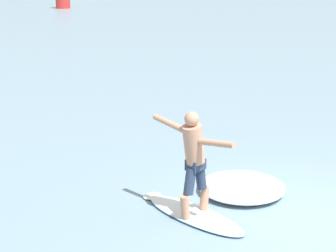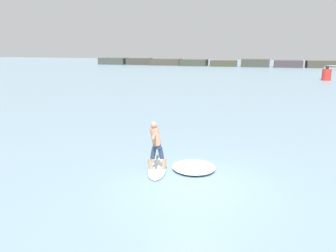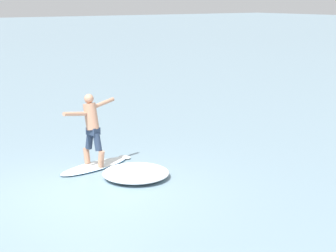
# 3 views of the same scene
# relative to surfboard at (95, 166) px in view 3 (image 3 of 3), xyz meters

# --- Properties ---
(ground_plane) EXTENTS (200.00, 200.00, 0.00)m
(ground_plane) POSITION_rel_surfboard_xyz_m (1.41, -0.83, -0.03)
(ground_plane) COLOR gray
(surfboard) EXTENTS (1.05, 2.08, 0.20)m
(surfboard) POSITION_rel_surfboard_xyz_m (0.00, 0.00, 0.00)
(surfboard) COLOR white
(surfboard) RESTS_ON ground
(surfer) EXTENTS (0.67, 1.46, 1.61)m
(surfer) POSITION_rel_surfboard_xyz_m (-0.03, -0.04, 0.96)
(surfer) COLOR tan
(surfer) RESTS_ON surfboard
(wave_foam_at_tail) EXTENTS (1.96, 1.96, 0.21)m
(wave_foam_at_tail) POSITION_rel_surfboard_xyz_m (1.16, 0.35, 0.07)
(wave_foam_at_tail) COLOR white
(wave_foam_at_tail) RESTS_ON ground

